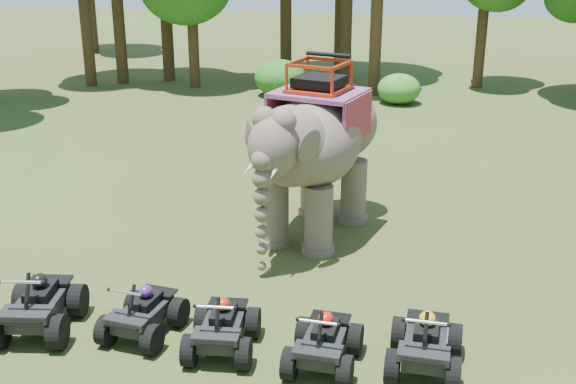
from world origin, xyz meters
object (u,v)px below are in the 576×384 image
atv_0 (38,298)px  atv_3 (324,335)px  atv_4 (426,336)px  elephant (316,148)px  atv_2 (222,321)px  atv_1 (142,307)px

atv_0 → atv_3: 5.52m
atv_0 → atv_4: (7.27, 0.25, -0.05)m
elephant → atv_4: (2.95, -5.62, -1.59)m
atv_2 → atv_3: atv_2 is taller
atv_4 → elephant: bearing=119.2°
atv_0 → atv_1: atv_0 is taller
atv_2 → atv_3: (1.89, -0.10, -0.01)m
atv_3 → atv_1: bearing=177.3°
elephant → atv_2: (-0.69, -5.81, -1.61)m
atv_1 → atv_2: atv_2 is taller
elephant → atv_1: size_ratio=3.28×
elephant → atv_1: 6.28m
atv_1 → atv_4: 5.26m
atv_2 → atv_4: size_ratio=0.96×
elephant → atv_0: bearing=-112.0°
atv_1 → atv_4: atv_4 is taller
atv_3 → atv_4: bearing=11.8°
atv_2 → atv_4: 3.64m
atv_0 → atv_2: size_ratio=1.13×
elephant → atv_3: 6.25m
elephant → atv_4: elephant is taller
atv_1 → atv_3: bearing=1.9°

